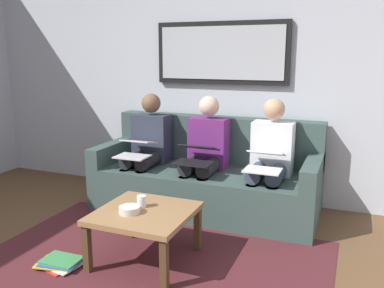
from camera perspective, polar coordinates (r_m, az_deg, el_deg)
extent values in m
cube|color=#B7BCC6|center=(4.44, 4.40, 9.30)|extent=(6.00, 0.12, 2.60)
cube|color=#4C1E23|center=(3.21, -5.92, -16.28)|extent=(2.60, 1.80, 0.01)
cube|color=#384C47|center=(4.13, 1.83, -6.35)|extent=(2.20, 0.90, 0.42)
cube|color=#384C47|center=(4.33, 3.46, 0.69)|extent=(2.20, 0.20, 0.48)
cube|color=#384C47|center=(3.83, 16.52, -3.56)|extent=(0.14, 0.90, 0.20)
cube|color=#384C47|center=(4.49, -10.59, -0.91)|extent=(0.14, 0.90, 0.20)
cube|color=black|center=(4.35, 4.09, 12.54)|extent=(1.42, 0.04, 0.64)
cube|color=#B2B7BC|center=(4.32, 3.99, 12.54)|extent=(1.32, 0.01, 0.54)
cube|color=olive|center=(3.11, -6.61, -9.55)|extent=(0.69, 0.69, 0.04)
cube|color=#4C331E|center=(2.82, -3.89, -16.42)|extent=(0.05, 0.05, 0.36)
cube|color=#4C331E|center=(3.11, -14.41, -13.92)|extent=(0.05, 0.05, 0.36)
cube|color=#4C331E|center=(3.33, 0.79, -11.72)|extent=(0.05, 0.05, 0.36)
cube|color=#4C331E|center=(3.57, -8.54, -10.09)|extent=(0.05, 0.05, 0.36)
cylinder|color=silver|center=(3.16, -7.04, -7.94)|extent=(0.07, 0.07, 0.09)
cylinder|color=beige|center=(3.07, -8.70, -9.03)|extent=(0.16, 0.16, 0.05)
cube|color=silver|center=(3.94, 11.16, -0.58)|extent=(0.38, 0.22, 0.50)
sphere|color=tan|center=(3.87, 11.39, 4.77)|extent=(0.20, 0.20, 0.20)
cylinder|color=#384256|center=(3.77, 11.78, -4.03)|extent=(0.14, 0.42, 0.14)
cylinder|color=#384256|center=(3.80, 9.10, -3.78)|extent=(0.14, 0.42, 0.14)
cylinder|color=#384256|center=(3.66, 10.98, -9.12)|extent=(0.11, 0.11, 0.42)
cylinder|color=#384256|center=(3.69, 8.21, -8.81)|extent=(0.11, 0.11, 0.42)
cube|color=white|center=(3.56, 9.79, -3.63)|extent=(0.31, 0.23, 0.01)
cube|color=white|center=(3.67, 10.36, -1.27)|extent=(0.31, 0.23, 0.08)
cube|color=#A5C6EA|center=(3.67, 10.35, -1.22)|extent=(0.28, 0.20, 0.06)
cube|color=#66236B|center=(4.10, 2.35, 0.17)|extent=(0.38, 0.22, 0.50)
sphere|color=beige|center=(4.04, 2.40, 5.31)|extent=(0.20, 0.20, 0.20)
cylinder|color=#232328|center=(3.92, 2.54, -3.12)|extent=(0.14, 0.42, 0.14)
cylinder|color=#232328|center=(3.98, 0.09, -2.86)|extent=(0.14, 0.42, 0.14)
cylinder|color=#232328|center=(3.82, 1.43, -7.95)|extent=(0.11, 0.11, 0.42)
cylinder|color=#232328|center=(3.88, -1.08, -7.61)|extent=(0.11, 0.11, 0.42)
cube|color=black|center=(3.74, 0.17, -2.66)|extent=(0.35, 0.23, 0.01)
cube|color=black|center=(3.85, 1.00, -0.47)|extent=(0.35, 0.22, 0.08)
cube|color=#A5C6EA|center=(3.84, 0.98, -0.42)|extent=(0.31, 0.19, 0.07)
cube|color=#2D3342|center=(4.35, -5.61, 0.84)|extent=(0.38, 0.22, 0.50)
sphere|color=brown|center=(4.29, -5.72, 5.68)|extent=(0.20, 0.20, 0.20)
cylinder|color=#232328|center=(4.17, -5.79, -2.22)|extent=(0.14, 0.42, 0.14)
cylinder|color=#232328|center=(4.25, -7.94, -1.98)|extent=(0.14, 0.42, 0.14)
cylinder|color=#232328|center=(4.07, -7.08, -6.72)|extent=(0.11, 0.11, 0.42)
cylinder|color=#232328|center=(4.16, -9.27, -6.38)|extent=(0.11, 0.11, 0.42)
cube|color=silver|center=(4.01, -8.35, -1.74)|extent=(0.31, 0.24, 0.01)
cube|color=silver|center=(4.11, -7.41, 0.35)|extent=(0.31, 0.23, 0.06)
cube|color=#A5C6EA|center=(4.10, -7.44, 0.39)|extent=(0.28, 0.20, 0.04)
cube|color=red|center=(3.32, -18.38, -15.72)|extent=(0.32, 0.27, 0.01)
cube|color=white|center=(3.30, -17.86, -15.69)|extent=(0.30, 0.24, 0.01)
cube|color=yellow|center=(3.30, -18.31, -15.50)|extent=(0.31, 0.25, 0.01)
cube|color=#33569E|center=(3.28, -17.83, -15.40)|extent=(0.31, 0.24, 0.01)
cube|color=#3D8C4C|center=(3.30, -17.75, -15.09)|extent=(0.29, 0.21, 0.01)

